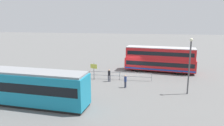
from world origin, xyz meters
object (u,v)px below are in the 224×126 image
info_sign (94,69)px  pedestrian_crossing (125,80)px  double_decker_bus (160,59)px  tram_yellow (21,86)px  street_lamp (190,62)px  pedestrian_near_railing (109,75)px

info_sign → pedestrian_crossing: bearing=150.1°
info_sign → double_decker_bus: bearing=-146.0°
tram_yellow → info_sign: tram_yellow is taller
pedestrian_crossing → street_lamp: (-7.11, 1.00, 2.79)m
tram_yellow → pedestrian_crossing: bearing=-145.9°
double_decker_bus → tram_yellow: bearing=47.3°
tram_yellow → info_sign: (-5.03, -9.20, -0.21)m
pedestrian_near_railing → info_sign: bearing=-12.1°
pedestrian_crossing → street_lamp: bearing=172.0°
tram_yellow → double_decker_bus: bearing=-132.7°
tram_yellow → street_lamp: size_ratio=2.20×
tram_yellow → pedestrian_near_railing: 11.37m
double_decker_bus → pedestrian_near_railing: 9.59m
tram_yellow → pedestrian_near_railing: tram_yellow is taller
pedestrian_crossing → pedestrian_near_railing: bearing=-42.1°
double_decker_bus → street_lamp: 10.28m
tram_yellow → street_lamp: bearing=-161.7°
tram_yellow → pedestrian_crossing: size_ratio=8.67×
double_decker_bus → info_sign: (9.10, 6.12, -0.41)m
info_sign → street_lamp: (-11.73, 3.66, 2.13)m
double_decker_bus → pedestrian_crossing: 9.91m
pedestrian_crossing → info_sign: 5.38m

